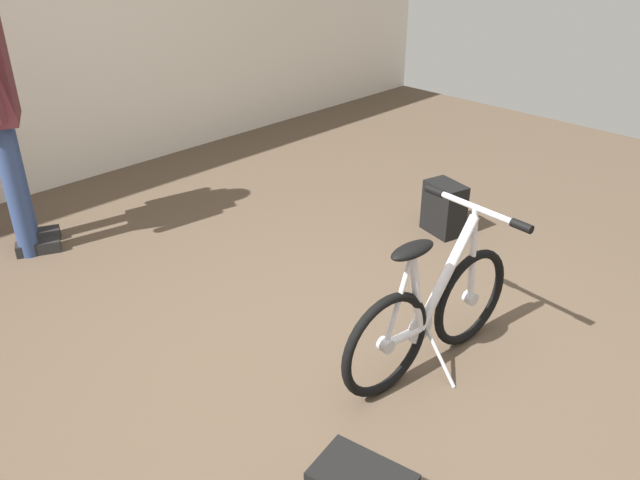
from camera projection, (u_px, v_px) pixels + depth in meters
The scene contains 3 objects.
ground_plane at pixel (335, 386), 2.70m from camera, with size 8.30×8.30×0.00m, color brown.
folding_bike_foreground at pixel (431, 311), 2.70m from camera, with size 1.01×0.53×0.72m.
backpack_on_floor at pixel (445, 208), 3.89m from camera, with size 0.24×0.28×0.32m.
Camera 1 is at (-1.53, -1.42, 1.81)m, focal length 35.87 mm.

